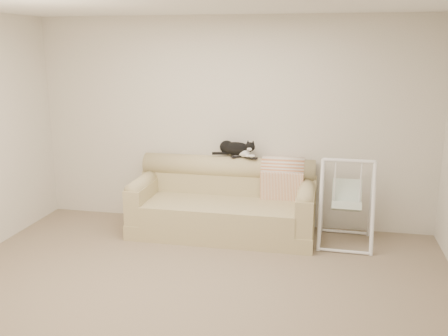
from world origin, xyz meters
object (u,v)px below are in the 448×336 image
remote_b (251,158)px  baby_swing (347,202)px  sofa (224,204)px  tuxedo_cat (236,149)px  remote_a (238,156)px

remote_b → baby_swing: size_ratio=0.17×
sofa → tuxedo_cat: tuxedo_cat is taller
remote_a → tuxedo_cat: bearing=147.1°
sofa → remote_b: remote_b is taller
remote_b → tuxedo_cat: bearing=163.4°
sofa → remote_a: size_ratio=12.35×
remote_a → baby_swing: 1.41m
remote_a → baby_swing: bearing=-13.1°
baby_swing → remote_b: bearing=167.0°
tuxedo_cat → baby_swing: (1.35, -0.32, -0.50)m
remote_a → sofa: bearing=-119.0°
sofa → remote_b: (0.30, 0.20, 0.56)m
remote_a → tuxedo_cat: tuxedo_cat is taller
sofa → baby_swing: bearing=-2.7°
remote_a → remote_b: size_ratio=1.03×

